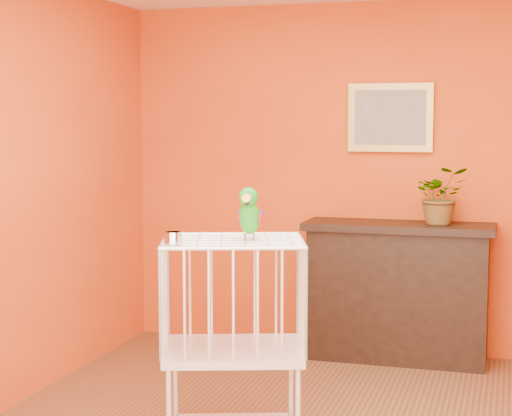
% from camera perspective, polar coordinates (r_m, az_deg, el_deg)
% --- Properties ---
extents(room_shell, '(4.50, 4.50, 4.50)m').
position_cam_1_polar(room_shell, '(4.18, 4.72, 3.87)').
color(room_shell, '#E15215').
rests_on(room_shell, ground).
extents(console_cabinet, '(1.34, 0.48, 1.00)m').
position_cam_1_polar(console_cabinet, '(6.27, 9.41, -5.51)').
color(console_cabinet, black).
rests_on(console_cabinet, ground).
extents(potted_plant, '(0.48, 0.50, 0.32)m').
position_cam_1_polar(potted_plant, '(6.16, 12.22, 0.40)').
color(potted_plant, '#26722D').
rests_on(potted_plant, console_cabinet).
extents(framed_picture, '(0.62, 0.04, 0.50)m').
position_cam_1_polar(framed_picture, '(6.37, 8.94, 5.98)').
color(framed_picture, '#BC9043').
rests_on(framed_picture, room_shell).
extents(birdcage, '(0.86, 0.75, 1.11)m').
position_cam_1_polar(birdcage, '(4.54, -1.53, -8.81)').
color(birdcage, white).
rests_on(birdcage, ground).
extents(feed_cup, '(0.09, 0.09, 0.06)m').
position_cam_1_polar(feed_cup, '(4.26, -5.55, -2.01)').
color(feed_cup, silver).
rests_on(feed_cup, birdcage).
extents(parrot, '(0.14, 0.25, 0.28)m').
position_cam_1_polar(parrot, '(4.38, -0.44, -0.37)').
color(parrot, '#59544C').
rests_on(parrot, birdcage).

